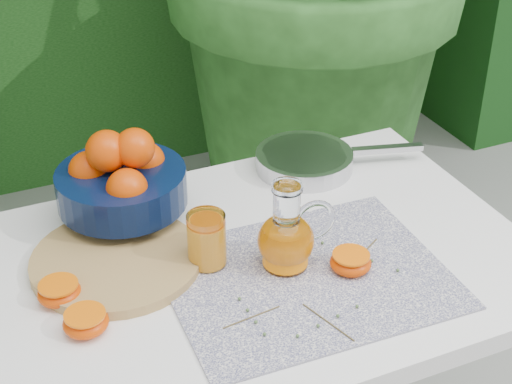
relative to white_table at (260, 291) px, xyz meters
name	(u,v)px	position (x,y,z in m)	size (l,w,h in m)	color
white_table	(260,291)	(0.00, 0.00, 0.00)	(1.00, 0.70, 0.75)	white
placemat	(307,277)	(0.05, -0.09, 0.08)	(0.49, 0.38, 0.00)	#0B0E3E
cutting_board	(117,260)	(-0.25, 0.08, 0.09)	(0.31, 0.31, 0.02)	#9B7C46
fruit_bowl	(121,179)	(-0.19, 0.23, 0.17)	(0.27, 0.27, 0.20)	black
juice_pitcher	(287,238)	(0.03, -0.04, 0.14)	(0.15, 0.11, 0.17)	white
juice_tumbler	(207,241)	(-0.10, 0.02, 0.13)	(0.09, 0.09, 0.10)	white
saute_pan	(306,160)	(0.22, 0.26, 0.10)	(0.39, 0.26, 0.04)	#B3B2B7
orange_halves	(170,291)	(-0.19, -0.05, 0.10)	(0.57, 0.21, 0.04)	red
thyme_sprigs	(317,295)	(0.04, -0.15, 0.09)	(0.36, 0.26, 0.01)	#504224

